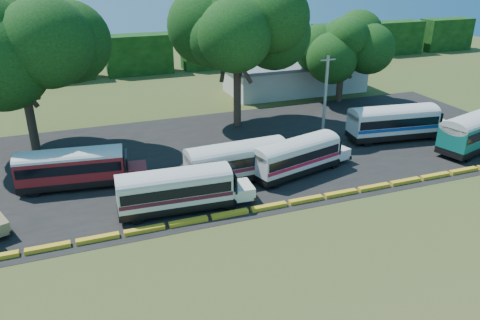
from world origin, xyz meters
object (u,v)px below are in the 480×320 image
object	(u,v)px
bus_cream_west	(177,188)
bus_white_red	(297,154)
bus_red	(74,166)
bus_teal	(480,128)
tree_west	(16,39)

from	to	relation	value
bus_cream_west	bus_white_red	xyz separation A→B (m)	(10.77, 2.61, -0.03)
bus_red	bus_white_red	bearing A→B (deg)	-5.42
bus_teal	bus_cream_west	bearing A→B (deg)	167.52
bus_red	bus_teal	bearing A→B (deg)	-0.41
bus_red	tree_west	world-z (taller)	tree_west
bus_teal	tree_west	size ratio (longest dim) A/B	0.80
bus_teal	bus_white_red	bearing A→B (deg)	161.41
bus_white_red	bus_teal	xyz separation A→B (m)	(18.56, -0.90, 0.31)
bus_red	bus_white_red	size ratio (longest dim) A/B	1.01
tree_west	bus_white_red	bearing A→B (deg)	-32.24
bus_cream_west	bus_teal	distance (m)	29.37
bus_white_red	bus_teal	bearing A→B (deg)	-17.91
bus_red	bus_teal	size ratio (longest dim) A/B	0.88
bus_cream_west	tree_west	xyz separation A→B (m)	(-9.87, 15.63, 8.58)
bus_cream_west	bus_teal	size ratio (longest dim) A/B	0.86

